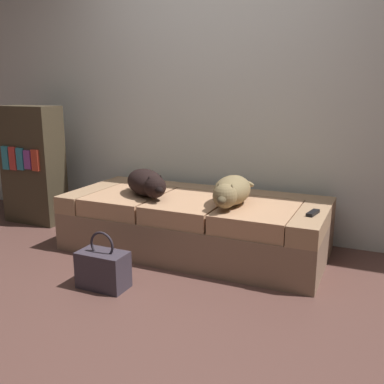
{
  "coord_description": "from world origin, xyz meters",
  "views": [
    {
      "loc": [
        1.32,
        -1.98,
        1.25
      ],
      "look_at": [
        0.0,
        0.95,
        0.48
      ],
      "focal_mm": 40.64,
      "sensor_mm": 36.0,
      "label": 1
    }
  ],
  "objects_px": {
    "couch": "(195,224)",
    "dog_dark": "(147,183)",
    "dog_tan": "(231,191)",
    "bookshelf": "(33,165)",
    "handbag": "(103,269)",
    "tv_remote": "(313,213)"
  },
  "relations": [
    {
      "from": "dog_dark",
      "to": "dog_tan",
      "type": "bearing_deg",
      "value": 0.46
    },
    {
      "from": "dog_tan",
      "to": "bookshelf",
      "type": "height_order",
      "value": "bookshelf"
    },
    {
      "from": "couch",
      "to": "tv_remote",
      "type": "height_order",
      "value": "tv_remote"
    },
    {
      "from": "couch",
      "to": "tv_remote",
      "type": "relative_size",
      "value": 13.41
    },
    {
      "from": "couch",
      "to": "dog_dark",
      "type": "bearing_deg",
      "value": -161.2
    },
    {
      "from": "couch",
      "to": "tv_remote",
      "type": "distance_m",
      "value": 0.95
    },
    {
      "from": "dog_dark",
      "to": "bookshelf",
      "type": "xyz_separation_m",
      "value": [
        -1.35,
        0.2,
        0.01
      ]
    },
    {
      "from": "handbag",
      "to": "couch",
      "type": "bearing_deg",
      "value": 72.96
    },
    {
      "from": "dog_dark",
      "to": "handbag",
      "type": "bearing_deg",
      "value": -82.93
    },
    {
      "from": "dog_dark",
      "to": "bookshelf",
      "type": "height_order",
      "value": "bookshelf"
    },
    {
      "from": "dog_dark",
      "to": "dog_tan",
      "type": "height_order",
      "value": "dog_tan"
    },
    {
      "from": "couch",
      "to": "dog_dark",
      "type": "relative_size",
      "value": 3.78
    },
    {
      "from": "dog_tan",
      "to": "tv_remote",
      "type": "relative_size",
      "value": 4.05
    },
    {
      "from": "dog_tan",
      "to": "tv_remote",
      "type": "distance_m",
      "value": 0.59
    },
    {
      "from": "couch",
      "to": "handbag",
      "type": "bearing_deg",
      "value": -107.04
    },
    {
      "from": "couch",
      "to": "dog_dark",
      "type": "height_order",
      "value": "dog_dark"
    },
    {
      "from": "couch",
      "to": "bookshelf",
      "type": "distance_m",
      "value": 1.74
    },
    {
      "from": "dog_tan",
      "to": "handbag",
      "type": "distance_m",
      "value": 1.04
    },
    {
      "from": "dog_tan",
      "to": "bookshelf",
      "type": "distance_m",
      "value": 2.05
    },
    {
      "from": "dog_dark",
      "to": "handbag",
      "type": "relative_size",
      "value": 1.41
    },
    {
      "from": "tv_remote",
      "to": "dog_dark",
      "type": "bearing_deg",
      "value": -169.15
    },
    {
      "from": "handbag",
      "to": "bookshelf",
      "type": "height_order",
      "value": "bookshelf"
    }
  ]
}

